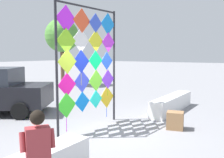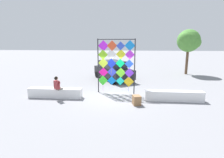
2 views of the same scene
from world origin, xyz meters
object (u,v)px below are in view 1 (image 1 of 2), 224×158
Objects in this scene: kite_display_rack at (89,60)px; seated_vendor at (37,147)px; tree_palm_like at (63,35)px; cardboard_box_large at (175,120)px.

seated_vendor is at bearing -154.00° from kite_display_rack.
kite_display_rack is at bearing 26.00° from seated_vendor.
tree_palm_like is (10.58, 9.56, 2.72)m from seated_vendor.
seated_vendor is at bearing -137.90° from tree_palm_like.
seated_vendor is 2.72× the size of cardboard_box_large.
kite_display_rack is 2.54× the size of seated_vendor.
seated_vendor is 14.52m from tree_palm_like.
kite_display_rack is 4.02m from seated_vendor.
cardboard_box_large is 0.11× the size of tree_palm_like.
kite_display_rack is at bearing 120.56° from cardboard_box_large.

